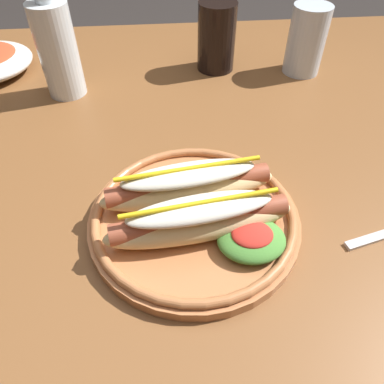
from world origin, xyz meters
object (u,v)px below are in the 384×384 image
Objects in this scene: soda_cup at (217,37)px; glass_bottle at (57,46)px; hot_dog_plate at (196,212)px; water_cup at (306,40)px.

soda_cup is 0.31m from glass_bottle.
glass_bottle is (-0.22, 0.36, 0.07)m from hot_dog_plate.
hot_dog_plate is 1.15× the size of glass_bottle.
water_cup is (0.26, 0.40, 0.04)m from hot_dog_plate.
soda_cup is 0.56× the size of glass_bottle.
soda_cup reaches higher than hot_dog_plate.
water_cup is 0.48m from glass_bottle.
water_cup is 0.56× the size of glass_bottle.
soda_cup and water_cup have the same top height.
glass_bottle reaches higher than soda_cup.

